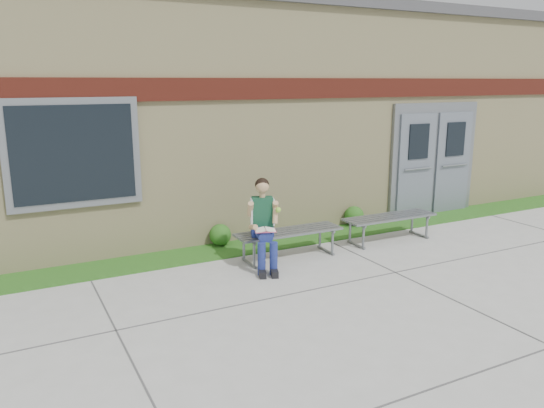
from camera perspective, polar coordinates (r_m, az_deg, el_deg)
ground at (r=7.05m, az=9.50°, el=-9.86°), size 80.00×80.00×0.00m
grass_strip at (r=9.12m, az=-0.33°, el=-4.24°), size 16.00×0.80×0.02m
school_building at (r=11.84m, az=-7.96°, el=9.96°), size 16.20×6.22×4.20m
bench_left at (r=8.32m, az=1.83°, el=-3.55°), size 1.73×0.51×0.45m
bench_right at (r=9.42m, az=12.51°, el=-1.86°), size 1.72×0.50×0.45m
girl at (r=7.81m, az=-0.89°, el=-1.97°), size 0.56×0.85×1.33m
shrub_mid at (r=8.97m, az=-5.59°, el=-3.31°), size 0.37×0.37×0.37m
shrub_east at (r=10.27m, az=8.82°, el=-1.27°), size 0.37×0.37×0.37m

